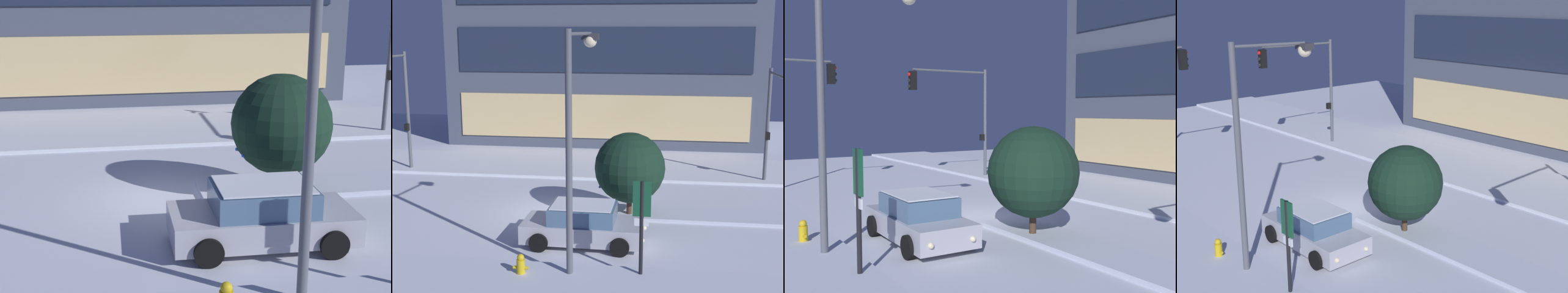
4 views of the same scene
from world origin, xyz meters
TOP-DOWN VIEW (x-y plane):
  - ground at (0.00, 0.00)m, footprint 52.00×52.00m
  - curb_strip_far at (0.00, 7.98)m, footprint 52.00×5.20m
  - median_strip at (5.62, 0.27)m, footprint 9.00×1.80m
  - car_near at (1.97, -3.32)m, footprint 4.36×2.12m
  - traffic_light_corner_far_left at (-8.89, 4.30)m, footprint 0.32×5.02m
  - street_lamp_arched at (2.05, -5.37)m, footprint 0.69×2.73m
  - fire_hydrant at (0.47, -6.33)m, footprint 0.48×0.26m
  - parking_info_sign at (4.12, -5.86)m, footprint 0.55×0.12m
  - decorated_tree_median at (3.39, -0.09)m, footprint 2.84×2.87m

SIDE VIEW (x-z plane):
  - ground at x=0.00m, z-range 0.00..0.00m
  - curb_strip_far at x=0.00m, z-range 0.00..0.14m
  - median_strip at x=5.62m, z-range 0.00..0.14m
  - fire_hydrant at x=0.47m, z-range -0.02..0.75m
  - car_near at x=1.97m, z-range -0.04..1.46m
  - parking_info_sign at x=4.12m, z-range 0.43..3.51m
  - decorated_tree_median at x=3.39m, z-range 0.32..3.81m
  - traffic_light_corner_far_left at x=-8.89m, z-range 1.21..7.59m
  - street_lamp_arched at x=2.05m, z-range 1.15..8.68m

